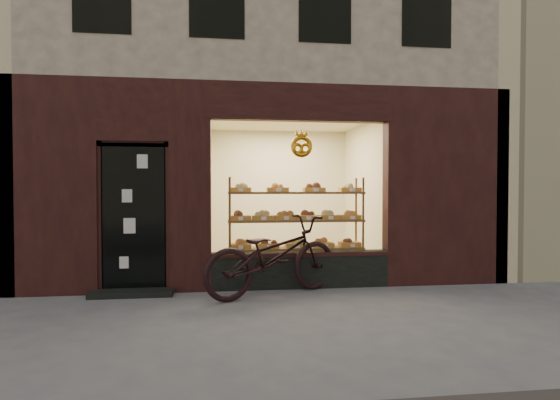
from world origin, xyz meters
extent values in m
plane|color=slate|center=(0.00, 0.00, 0.00)|extent=(90.00, 90.00, 0.00)
cube|color=black|center=(0.45, 2.12, 0.28)|extent=(2.70, 0.25, 0.55)
cube|color=black|center=(-2.00, 2.06, 1.10)|extent=(0.90, 0.04, 2.15)
cube|color=black|center=(-2.00, 1.90, 0.04)|extent=(1.15, 0.35, 0.08)
torus|color=orange|center=(0.45, 2.02, 2.15)|extent=(0.33, 0.07, 0.33)
cube|color=brown|center=(0.45, 2.55, 0.05)|extent=(2.20, 0.45, 0.04)
cube|color=brown|center=(0.45, 2.55, 0.55)|extent=(2.20, 0.45, 0.03)
cube|color=brown|center=(0.45, 2.55, 1.00)|extent=(2.20, 0.45, 0.04)
cube|color=brown|center=(0.45, 2.55, 1.45)|extent=(2.20, 0.45, 0.04)
cylinder|color=brown|center=(-0.62, 2.35, 0.85)|extent=(0.04, 0.04, 1.70)
cylinder|color=brown|center=(1.52, 2.35, 0.85)|extent=(0.04, 0.04, 1.70)
cylinder|color=brown|center=(-0.62, 2.75, 0.85)|extent=(0.04, 0.04, 1.70)
cylinder|color=brown|center=(1.52, 2.75, 0.85)|extent=(0.04, 0.04, 1.70)
cube|color=#B07C3D|center=(-0.45, 2.55, 0.60)|extent=(0.34, 0.24, 0.07)
sphere|color=#A25B35|center=(-0.45, 2.55, 0.69)|extent=(0.11, 0.11, 0.11)
cube|color=white|center=(-0.45, 2.36, 0.60)|extent=(0.07, 0.01, 0.05)
cube|color=#B07C3D|center=(0.00, 2.55, 0.60)|extent=(0.34, 0.24, 0.07)
sphere|color=brown|center=(0.00, 2.55, 0.69)|extent=(0.11, 0.11, 0.11)
cube|color=white|center=(0.00, 2.36, 0.60)|extent=(0.07, 0.01, 0.05)
cube|color=#B07C3D|center=(0.45, 2.55, 0.60)|extent=(0.34, 0.24, 0.07)
sphere|color=#E0CE7A|center=(0.45, 2.55, 0.69)|extent=(0.11, 0.11, 0.11)
cube|color=white|center=(0.45, 2.36, 0.60)|extent=(0.07, 0.01, 0.05)
cube|color=#B07C3D|center=(0.90, 2.55, 0.60)|extent=(0.34, 0.24, 0.07)
sphere|color=#A25B35|center=(0.90, 2.55, 0.69)|extent=(0.11, 0.11, 0.11)
cube|color=white|center=(0.90, 2.36, 0.60)|extent=(0.07, 0.01, 0.05)
cube|color=#B07C3D|center=(1.35, 2.55, 0.60)|extent=(0.34, 0.24, 0.07)
sphere|color=brown|center=(1.35, 2.55, 0.69)|extent=(0.11, 0.11, 0.11)
cube|color=white|center=(1.35, 2.36, 0.60)|extent=(0.08, 0.01, 0.05)
cube|color=#B07C3D|center=(-0.45, 2.55, 1.05)|extent=(0.34, 0.24, 0.07)
sphere|color=brown|center=(-0.45, 2.55, 1.14)|extent=(0.11, 0.11, 0.11)
cube|color=white|center=(-0.45, 2.36, 1.05)|extent=(0.07, 0.01, 0.06)
cube|color=#B07C3D|center=(-0.09, 2.55, 1.05)|extent=(0.34, 0.24, 0.07)
sphere|color=#E0CE7A|center=(-0.09, 2.55, 1.14)|extent=(0.11, 0.11, 0.11)
cube|color=white|center=(-0.09, 2.36, 1.05)|extent=(0.08, 0.01, 0.06)
cube|color=#B07C3D|center=(0.27, 2.55, 1.05)|extent=(0.34, 0.24, 0.07)
sphere|color=#A25B35|center=(0.27, 2.55, 1.14)|extent=(0.11, 0.11, 0.11)
cube|color=white|center=(0.27, 2.36, 1.05)|extent=(0.07, 0.01, 0.06)
cube|color=#B07C3D|center=(0.63, 2.55, 1.05)|extent=(0.34, 0.24, 0.07)
sphere|color=brown|center=(0.63, 2.55, 1.14)|extent=(0.11, 0.11, 0.11)
cube|color=white|center=(0.63, 2.36, 1.05)|extent=(0.07, 0.01, 0.06)
cube|color=#B07C3D|center=(0.99, 2.55, 1.05)|extent=(0.34, 0.24, 0.07)
sphere|color=#E0CE7A|center=(0.99, 2.55, 1.14)|extent=(0.11, 0.11, 0.11)
cube|color=white|center=(0.99, 2.36, 1.05)|extent=(0.08, 0.01, 0.06)
cube|color=#B07C3D|center=(1.35, 2.55, 1.05)|extent=(0.34, 0.24, 0.07)
sphere|color=#A25B35|center=(1.35, 2.55, 1.14)|extent=(0.11, 0.11, 0.11)
cube|color=white|center=(1.35, 2.36, 1.05)|extent=(0.08, 0.01, 0.06)
cube|color=#B07C3D|center=(-0.45, 2.55, 1.50)|extent=(0.34, 0.24, 0.07)
sphere|color=#E0CE7A|center=(-0.45, 2.55, 1.59)|extent=(0.11, 0.11, 0.11)
cube|color=white|center=(-0.45, 2.36, 1.50)|extent=(0.07, 0.01, 0.06)
cube|color=#B07C3D|center=(0.15, 2.55, 1.50)|extent=(0.34, 0.24, 0.07)
sphere|color=#A25B35|center=(0.15, 2.55, 1.59)|extent=(0.11, 0.11, 0.11)
cube|color=white|center=(0.15, 2.36, 1.50)|extent=(0.08, 0.01, 0.06)
cube|color=#B07C3D|center=(0.75, 2.55, 1.50)|extent=(0.34, 0.24, 0.07)
sphere|color=brown|center=(0.75, 2.55, 1.59)|extent=(0.11, 0.11, 0.11)
cube|color=white|center=(0.75, 2.36, 1.50)|extent=(0.07, 0.01, 0.06)
cube|color=#B07C3D|center=(1.35, 2.55, 1.50)|extent=(0.34, 0.24, 0.07)
sphere|color=#E0CE7A|center=(1.35, 2.55, 1.59)|extent=(0.11, 0.11, 0.11)
cube|color=white|center=(1.35, 2.36, 1.50)|extent=(0.08, 0.01, 0.06)
imported|color=black|center=(-0.01, 1.69, 0.56)|extent=(2.26, 1.57, 1.13)
camera|label=1|loc=(-0.69, -4.45, 1.50)|focal=28.00mm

